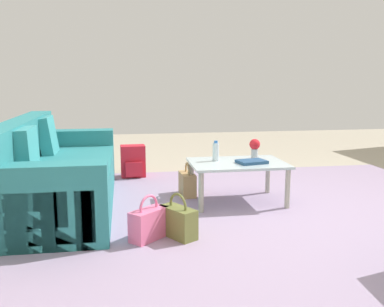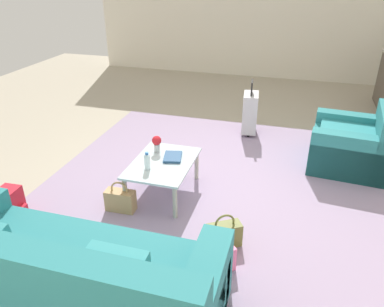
# 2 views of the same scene
# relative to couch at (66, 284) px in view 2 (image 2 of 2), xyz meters

# --- Properties ---
(ground_plane) EXTENTS (12.00, 12.00, 0.00)m
(ground_plane) POSITION_rel_couch_xyz_m (-2.19, 0.60, -0.30)
(ground_plane) COLOR #A89E89
(wall_left) EXTENTS (0.12, 8.00, 3.10)m
(wall_left) POSITION_rel_couch_xyz_m (-7.25, 0.60, 1.25)
(wall_left) COLOR silver
(wall_left) RESTS_ON ground
(area_rug) EXTENTS (5.20, 4.40, 0.01)m
(area_rug) POSITION_rel_couch_xyz_m (-1.59, 0.80, -0.29)
(area_rug) COLOR #9984A3
(area_rug) RESTS_ON ground
(couch) EXTENTS (0.93, 2.27, 0.85)m
(couch) POSITION_rel_couch_xyz_m (0.00, 0.00, 0.00)
(couch) COLOR teal
(couch) RESTS_ON ground
(armchair) EXTENTS (1.02, 1.02, 0.83)m
(armchair) POSITION_rel_couch_xyz_m (-3.09, 2.27, -0.01)
(armchair) COLOR teal
(armchair) RESTS_ON ground
(coffee_table) EXTENTS (0.94, 0.66, 0.41)m
(coffee_table) POSITION_rel_couch_xyz_m (-1.79, 0.10, 0.06)
(coffee_table) COLOR silver
(coffee_table) RESTS_ON ground
(water_bottle) EXTENTS (0.06, 0.06, 0.20)m
(water_bottle) POSITION_rel_couch_xyz_m (-1.59, -0.00, 0.21)
(water_bottle) COLOR silver
(water_bottle) RESTS_ON coffee_table
(coffee_table_book) EXTENTS (0.31, 0.25, 0.03)m
(coffee_table_book) POSITION_rel_couch_xyz_m (-1.91, 0.18, 0.13)
(coffee_table_book) COLOR navy
(coffee_table_book) RESTS_ON coffee_table
(flower_vase) EXTENTS (0.11, 0.11, 0.21)m
(flower_vase) POSITION_rel_couch_xyz_m (-2.01, -0.05, 0.23)
(flower_vase) COLOR #B2B7BC
(flower_vase) RESTS_ON coffee_table
(suitcase_silver) EXTENTS (0.42, 0.26, 0.85)m
(suitcase_silver) POSITION_rel_couch_xyz_m (-3.79, 0.80, 0.06)
(suitcase_silver) COLOR #B7B7BC
(suitcase_silver) RESTS_ON ground
(handbag_olive) EXTENTS (0.29, 0.35, 0.36)m
(handbag_olive) POSITION_rel_couch_xyz_m (-1.08, 0.97, -0.17)
(handbag_olive) COLOR olive
(handbag_olive) RESTS_ON ground
(handbag_tan) EXTENTS (0.15, 0.32, 0.36)m
(handbag_tan) POSITION_rel_couch_xyz_m (-1.34, -0.23, -0.17)
(handbag_tan) COLOR tan
(handbag_tan) RESTS_ON ground
(handbag_pink) EXTENTS (0.33, 0.32, 0.36)m
(handbag_pink) POSITION_rel_couch_xyz_m (-0.86, 0.98, -0.17)
(handbag_pink) COLOR pink
(handbag_pink) RESTS_ON ground
(backpack_red) EXTENTS (0.31, 0.26, 0.40)m
(backpack_red) POSITION_rel_couch_xyz_m (-0.79, -1.19, -0.11)
(backpack_red) COLOR red
(backpack_red) RESTS_ON ground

